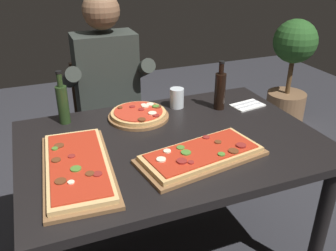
# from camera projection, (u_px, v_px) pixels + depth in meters

# --- Properties ---
(dining_table) EXTENTS (1.40, 0.96, 0.74)m
(dining_table) POSITION_uv_depth(u_px,v_px,m) (172.00, 157.00, 1.75)
(dining_table) COLOR black
(dining_table) RESTS_ON ground_plane
(pizza_rectangular_front) EXTENTS (0.58, 0.34, 0.05)m
(pizza_rectangular_front) POSITION_uv_depth(u_px,v_px,m) (201.00, 155.00, 1.54)
(pizza_rectangular_front) COLOR brown
(pizza_rectangular_front) RESTS_ON dining_table
(pizza_rectangular_left) EXTENTS (0.31, 0.62, 0.05)m
(pizza_rectangular_left) POSITION_uv_depth(u_px,v_px,m) (77.00, 166.00, 1.46)
(pizza_rectangular_left) COLOR brown
(pizza_rectangular_left) RESTS_ON dining_table
(pizza_round_far) EXTENTS (0.32, 0.32, 0.05)m
(pizza_round_far) POSITION_uv_depth(u_px,v_px,m) (139.00, 115.00, 1.91)
(pizza_round_far) COLOR brown
(pizza_round_far) RESTS_ON dining_table
(wine_bottle_dark) EXTENTS (0.06, 0.06, 0.28)m
(wine_bottle_dark) POSITION_uv_depth(u_px,v_px,m) (63.00, 103.00, 1.82)
(wine_bottle_dark) COLOR #233819
(wine_bottle_dark) RESTS_ON dining_table
(oil_bottle_amber) EXTENTS (0.06, 0.06, 0.27)m
(oil_bottle_amber) POSITION_uv_depth(u_px,v_px,m) (220.00, 90.00, 1.98)
(oil_bottle_amber) COLOR black
(oil_bottle_amber) RESTS_ON dining_table
(tumbler_near_camera) EXTENTS (0.08, 0.08, 0.11)m
(tumbler_near_camera) POSITION_uv_depth(u_px,v_px,m) (177.00, 99.00, 2.02)
(tumbler_near_camera) COLOR silver
(tumbler_near_camera) RESTS_ON dining_table
(napkin_cutlery_set) EXTENTS (0.19, 0.14, 0.01)m
(napkin_cutlery_set) POSITION_uv_depth(u_px,v_px,m) (247.00, 105.00, 2.06)
(napkin_cutlery_set) COLOR white
(napkin_cutlery_set) RESTS_ON dining_table
(diner_chair) EXTENTS (0.44, 0.44, 0.87)m
(diner_chair) POSITION_uv_depth(u_px,v_px,m) (107.00, 119.00, 2.49)
(diner_chair) COLOR #3D2B1E
(diner_chair) RESTS_ON ground_plane
(seated_diner) EXTENTS (0.53, 0.41, 1.33)m
(seated_diner) POSITION_uv_depth(u_px,v_px,m) (109.00, 90.00, 2.27)
(seated_diner) COLOR #23232D
(seated_diner) RESTS_ON ground_plane
(potted_plant_corner) EXTENTS (0.39, 0.39, 0.98)m
(potted_plant_corner) POSITION_uv_depth(u_px,v_px,m) (291.00, 68.00, 3.36)
(potted_plant_corner) COLOR #846042
(potted_plant_corner) RESTS_ON ground_plane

